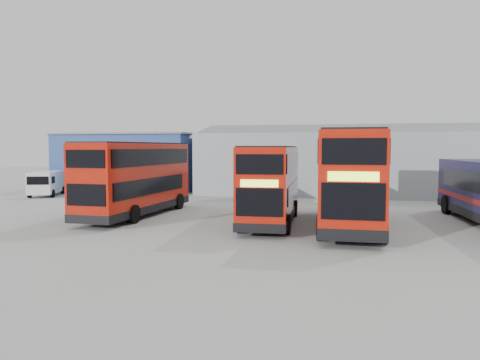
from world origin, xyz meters
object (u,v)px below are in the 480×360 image
at_px(panel_van, 47,182).
at_px(maintenance_shed, 381,162).
at_px(office_block, 134,161).
at_px(double_decker_centre, 271,185).
at_px(double_decker_right, 351,180).
at_px(double_decker_left, 137,180).

bearing_deg(panel_van, maintenance_shed, -0.76).
bearing_deg(maintenance_shed, office_block, -174.79).
height_order(maintenance_shed, panel_van, maintenance_shed).
distance_m(double_decker_centre, double_decker_right, 4.03).
bearing_deg(panel_van, double_decker_centre, -44.48).
height_order(maintenance_shed, double_decker_centre, maintenance_shed).
distance_m(maintenance_shed, double_decker_centre, 19.27).
bearing_deg(office_block, maintenance_shed, 5.21).
xyz_separation_m(maintenance_shed, double_decker_left, (-14.51, -17.38, -0.54)).
bearing_deg(double_decker_left, double_decker_right, 177.54).
distance_m(office_block, double_decker_left, 17.11).
xyz_separation_m(double_decker_left, panel_van, (-11.84, 8.64, -0.98)).
relative_size(maintenance_shed, double_decker_centre, 3.24).
bearing_deg(double_decker_centre, panel_van, 152.01).
height_order(double_decker_centre, panel_van, double_decker_centre).
bearing_deg(double_decker_centre, double_decker_left, 172.52).
relative_size(double_decker_left, double_decker_right, 0.90).
bearing_deg(double_decker_right, double_decker_left, 174.75).
relative_size(double_decker_left, panel_van, 2.08).
height_order(office_block, panel_van, office_block).
xyz_separation_m(maintenance_shed, double_decker_right, (-2.75, -18.49, -0.30)).
relative_size(double_decker_left, double_decker_centre, 1.05).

